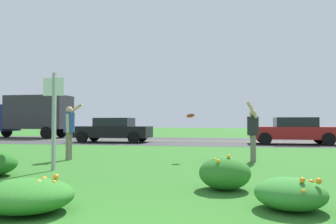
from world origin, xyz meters
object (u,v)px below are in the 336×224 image
person_thrower_blue_shirt (69,128)px  frisbee_red (190,116)px  person_catcher_dark_shirt (253,130)px  car_black_center_right (113,130)px  sign_post_near_path (54,111)px  car_red_center_left (294,131)px  box_truck_navy (28,114)px

person_thrower_blue_shirt → frisbee_red: (3.78, 0.66, 0.38)m
person_catcher_dark_shirt → car_black_center_right: (-7.55, 8.66, -0.20)m
person_thrower_blue_shirt → frisbee_red: size_ratio=6.79×
person_catcher_dark_shirt → person_thrower_blue_shirt: bearing=-174.5°
person_catcher_dark_shirt → frisbee_red: 1.96m
sign_post_near_path → person_catcher_dark_shirt: size_ratio=1.34×
frisbee_red → car_red_center_left: size_ratio=0.06×
car_black_center_right → box_truck_navy: bearing=153.2°
sign_post_near_path → frisbee_red: 4.20m
sign_post_near_path → car_black_center_right: size_ratio=0.54×
person_catcher_dark_shirt → car_red_center_left: 9.07m
person_thrower_blue_shirt → car_black_center_right: 9.40m
frisbee_red → box_truck_navy: 18.97m
frisbee_red → person_catcher_dark_shirt: bearing=-3.3°
frisbee_red → person_thrower_blue_shirt: bearing=-170.1°
frisbee_red → car_red_center_left: frisbee_red is taller
car_black_center_right → box_truck_navy: (-8.37, 4.23, 1.06)m
car_red_center_left → car_black_center_right: size_ratio=1.00×
person_catcher_dark_shirt → box_truck_navy: (-15.92, 12.88, 0.86)m
frisbee_red → car_black_center_right: 10.27m
person_thrower_blue_shirt → box_truck_navy: size_ratio=0.27×
person_thrower_blue_shirt → frisbee_red: 3.85m
car_red_center_left → box_truck_navy: 19.11m
person_catcher_dark_shirt → frisbee_red: person_catcher_dark_shirt is taller
sign_post_near_path → person_catcher_dark_shirt: (4.96, 2.77, -0.53)m
car_red_center_left → box_truck_navy: box_truck_navy is taller
person_thrower_blue_shirt → car_black_center_right: bearing=101.4°
sign_post_near_path → car_black_center_right: sign_post_near_path is taller
person_thrower_blue_shirt → frisbee_red: bearing=9.9°
sign_post_near_path → person_thrower_blue_shirt: size_ratio=1.34×
sign_post_near_path → car_red_center_left: sign_post_near_path is taller
car_black_center_right → person_thrower_blue_shirt: bearing=-78.6°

